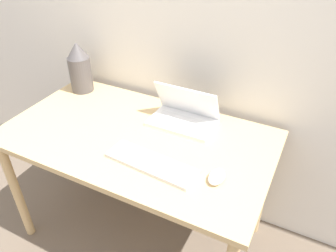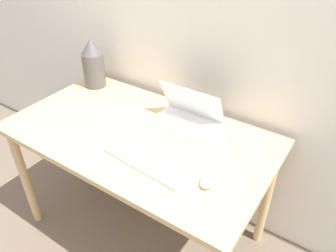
{
  "view_description": "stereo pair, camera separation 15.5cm",
  "coord_description": "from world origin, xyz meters",
  "px_view_note": "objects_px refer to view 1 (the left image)",
  "views": [
    {
      "loc": [
        0.75,
        -0.74,
        1.73
      ],
      "look_at": [
        0.17,
        0.4,
        0.86
      ],
      "focal_mm": 35.0,
      "sensor_mm": 36.0,
      "label": 1
    },
    {
      "loc": [
        0.88,
        -0.66,
        1.73
      ],
      "look_at": [
        0.17,
        0.4,
        0.86
      ],
      "focal_mm": 35.0,
      "sensor_mm": 36.0,
      "label": 2
    }
  ],
  "objects_px": {
    "mouse": "(217,177)",
    "vase": "(80,68)",
    "laptop": "(184,115)",
    "keyboard": "(151,163)"
  },
  "relations": [
    {
      "from": "keyboard",
      "to": "mouse",
      "type": "relative_size",
      "value": 4.03
    },
    {
      "from": "laptop",
      "to": "mouse",
      "type": "height_order",
      "value": "laptop"
    },
    {
      "from": "keyboard",
      "to": "mouse",
      "type": "xyz_separation_m",
      "value": [
        0.29,
        0.04,
        0.01
      ]
    },
    {
      "from": "laptop",
      "to": "vase",
      "type": "bearing_deg",
      "value": 176.24
    },
    {
      "from": "laptop",
      "to": "vase",
      "type": "xyz_separation_m",
      "value": [
        -0.72,
        0.05,
        0.1
      ]
    },
    {
      "from": "vase",
      "to": "keyboard",
      "type": "bearing_deg",
      "value": -30.41
    },
    {
      "from": "mouse",
      "to": "vase",
      "type": "distance_m",
      "value": 1.1
    },
    {
      "from": "keyboard",
      "to": "vase",
      "type": "xyz_separation_m",
      "value": [
        -0.73,
        0.43,
        0.14
      ]
    },
    {
      "from": "laptop",
      "to": "keyboard",
      "type": "xyz_separation_m",
      "value": [
        0.01,
        -0.38,
        -0.04
      ]
    },
    {
      "from": "laptop",
      "to": "mouse",
      "type": "xyz_separation_m",
      "value": [
        0.31,
        -0.34,
        -0.03
      ]
    }
  ]
}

